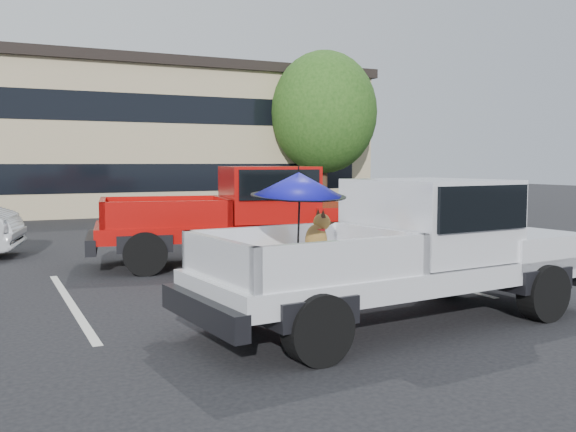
% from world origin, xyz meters
% --- Properties ---
extents(ground, '(90.00, 90.00, 0.00)m').
position_xyz_m(ground, '(0.00, 0.00, 0.00)').
color(ground, black).
rests_on(ground, ground).
extents(stripe_left, '(0.12, 5.00, 0.01)m').
position_xyz_m(stripe_left, '(-3.00, 2.00, 0.00)').
color(stripe_left, silver).
rests_on(stripe_left, ground).
extents(stripe_right, '(0.12, 5.00, 0.01)m').
position_xyz_m(stripe_right, '(3.00, 2.00, 0.00)').
color(stripe_right, silver).
rests_on(stripe_right, ground).
extents(motel_building, '(20.40, 8.40, 6.30)m').
position_xyz_m(motel_building, '(2.00, 20.99, 3.21)').
color(motel_building, tan).
rests_on(motel_building, ground).
extents(tree_right, '(4.46, 4.46, 6.78)m').
position_xyz_m(tree_right, '(9.00, 16.00, 4.21)').
color(tree_right, '#332114').
rests_on(tree_right, ground).
extents(tree_back, '(4.68, 4.68, 7.11)m').
position_xyz_m(tree_back, '(6.00, 24.00, 4.41)').
color(tree_back, '#332114').
rests_on(tree_back, ground).
extents(silver_pickup, '(5.85, 2.53, 2.06)m').
position_xyz_m(silver_pickup, '(1.01, -1.06, 1.05)').
color(silver_pickup, black).
rests_on(silver_pickup, ground).
extents(red_pickup, '(6.40, 3.18, 2.02)m').
position_xyz_m(red_pickup, '(1.10, 4.43, 1.10)').
color(red_pickup, black).
rests_on(red_pickup, ground).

